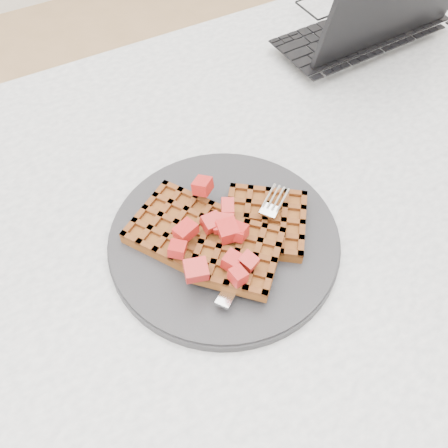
% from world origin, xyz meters
% --- Properties ---
extents(ground, '(4.00, 4.00, 0.00)m').
position_xyz_m(ground, '(0.00, 0.00, 0.00)').
color(ground, tan).
rests_on(ground, ground).
extents(table, '(1.20, 0.80, 0.75)m').
position_xyz_m(table, '(0.00, 0.00, 0.64)').
color(table, silver).
rests_on(table, ground).
extents(plate, '(0.28, 0.28, 0.02)m').
position_xyz_m(plate, '(-0.10, -0.04, 0.76)').
color(plate, black).
rests_on(plate, table).
extents(waffles, '(0.23, 0.21, 0.03)m').
position_xyz_m(waffles, '(-0.10, -0.04, 0.78)').
color(waffles, brown).
rests_on(waffles, plate).
extents(strawberry_pile, '(0.15, 0.15, 0.02)m').
position_xyz_m(strawberry_pile, '(-0.10, -0.04, 0.80)').
color(strawberry_pile, '#880000').
rests_on(strawberry_pile, waffles).
extents(fork, '(0.16, 0.12, 0.02)m').
position_xyz_m(fork, '(-0.07, -0.07, 0.77)').
color(fork, silver).
rests_on(fork, plate).
extents(laptop, '(0.31, 0.24, 0.21)m').
position_xyz_m(laptop, '(0.31, 0.24, 0.79)').
color(laptop, black).
rests_on(laptop, table).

